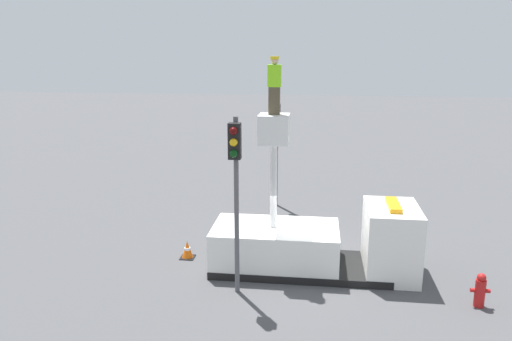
# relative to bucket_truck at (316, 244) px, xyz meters

# --- Properties ---
(ground_plane) EXTENTS (120.00, 120.00, 0.00)m
(ground_plane) POSITION_rel_bucket_truck_xyz_m (-0.49, 0.00, -0.91)
(ground_plane) COLOR #4C4C4F
(bucket_truck) EXTENTS (6.55, 2.35, 5.08)m
(bucket_truck) POSITION_rel_bucket_truck_xyz_m (0.00, 0.00, 0.00)
(bucket_truck) COLOR black
(bucket_truck) RESTS_ON ground
(worker) EXTENTS (0.40, 0.26, 1.75)m
(worker) POSITION_rel_bucket_truck_xyz_m (-1.38, 0.00, 5.05)
(worker) COLOR brown
(worker) RESTS_ON bucket_truck
(traffic_light_pole) EXTENTS (0.34, 0.57, 5.25)m
(traffic_light_pole) POSITION_rel_bucket_truck_xyz_m (-2.29, -1.93, 2.81)
(traffic_light_pole) COLOR #515156
(traffic_light_pole) RESTS_ON ground
(traffic_light_across) EXTENTS (0.34, 0.57, 4.83)m
(traffic_light_across) POSITION_rel_bucket_truck_xyz_m (-1.85, 6.56, 2.51)
(traffic_light_across) COLOR #515156
(traffic_light_across) RESTS_ON ground
(fire_hydrant) EXTENTS (0.53, 0.29, 1.00)m
(fire_hydrant) POSITION_rel_bucket_truck_xyz_m (4.60, -1.82, -0.42)
(fire_hydrant) COLOR red
(fire_hydrant) RESTS_ON ground
(traffic_cone_rear) EXTENTS (0.48, 0.48, 0.60)m
(traffic_cone_rear) POSITION_rel_bucket_truck_xyz_m (-4.39, 0.41, -0.63)
(traffic_cone_rear) COLOR black
(traffic_cone_rear) RESTS_ON ground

